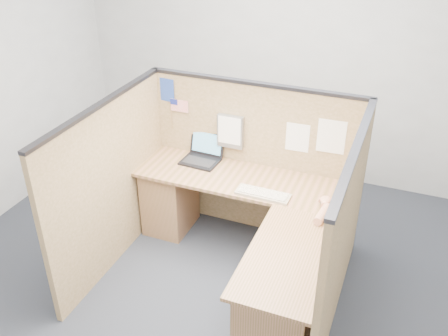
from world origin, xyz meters
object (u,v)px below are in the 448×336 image
at_px(keyboard, 263,194).
at_px(mouse, 325,202).
at_px(l_desk, 246,238).
at_px(laptop, 203,154).

xyz_separation_m(keyboard, mouse, (0.52, 0.06, 0.01)).
distance_m(l_desk, mouse, 0.74).
bearing_deg(laptop, keyboard, -25.23).
bearing_deg(l_desk, mouse, 22.77).
xyz_separation_m(laptop, keyboard, (0.73, -0.39, -0.05)).
bearing_deg(keyboard, l_desk, -110.91).
relative_size(laptop, mouse, 3.40).
bearing_deg(keyboard, mouse, 7.58).
height_order(l_desk, mouse, mouse).
height_order(keyboard, mouse, mouse).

